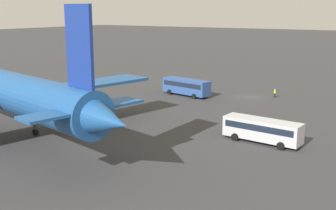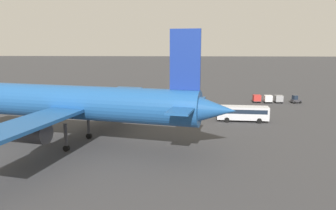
{
  "view_description": "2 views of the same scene",
  "coord_description": "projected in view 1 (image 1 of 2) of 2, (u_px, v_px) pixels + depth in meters",
  "views": [
    {
      "loc": [
        -30.14,
        77.4,
        16.79
      ],
      "look_at": [
        2.6,
        25.67,
        2.94
      ],
      "focal_mm": 45.0,
      "sensor_mm": 36.0,
      "label": 1
    },
    {
      "loc": [
        -0.62,
        91.56,
        15.51
      ],
      "look_at": [
        2.64,
        23.24,
        2.51
      ],
      "focal_mm": 35.0,
      "sensor_mm": 36.0,
      "label": 2
    }
  ],
  "objects": [
    {
      "name": "worker_person",
      "position": [
        275.0,
        93.0,
        82.29
      ],
      "size": [
        0.38,
        0.38,
        1.74
      ],
      "color": "#1E1E2D",
      "rests_on": "ground"
    },
    {
      "name": "shuttle_bus_near",
      "position": [
        186.0,
        86.0,
        84.08
      ],
      "size": [
        10.7,
        4.62,
        3.31
      ],
      "rotation": [
        0.0,
        0.0,
        -0.18
      ],
      "color": "#2D5199",
      "rests_on": "ground"
    },
    {
      "name": "airplane",
      "position": [
        3.0,
        90.0,
        55.06
      ],
      "size": [
        50.76,
        43.9,
        17.37
      ],
      "rotation": [
        0.0,
        0.0,
        -0.22
      ],
      "color": "#1E5193",
      "rests_on": "ground"
    },
    {
      "name": "ground_plane",
      "position": [
        248.0,
        97.0,
        83.22
      ],
      "size": [
        600.0,
        600.0,
        0.0
      ],
      "primitive_type": "plane",
      "color": "#38383A"
    },
    {
      "name": "shuttle_bus_far",
      "position": [
        262.0,
        129.0,
        54.19
      ],
      "size": [
        10.3,
        3.7,
        3.05
      ],
      "rotation": [
        0.0,
        0.0,
        -0.08
      ],
      "color": "silver",
      "rests_on": "ground"
    }
  ]
}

